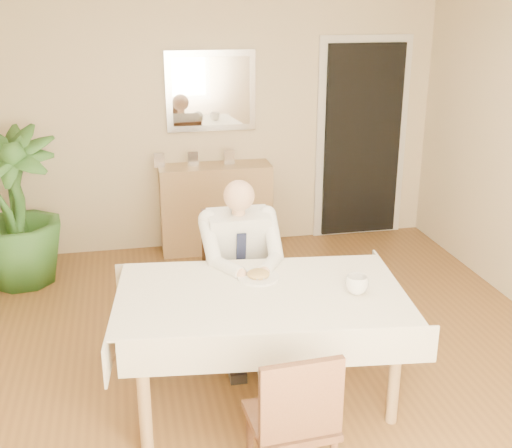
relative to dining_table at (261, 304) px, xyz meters
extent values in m
plane|color=brown|center=(0.10, 0.28, -0.67)|extent=(5.00, 5.00, 0.00)
cube|color=#CBB992|center=(0.10, 2.78, 0.63)|extent=(4.50, 0.02, 2.60)
cube|color=beige|center=(0.10, -2.20, 0.78)|extent=(1.34, 0.02, 1.44)
cube|color=white|center=(0.10, -2.18, 0.78)|extent=(1.18, 0.02, 1.28)
cube|color=beige|center=(1.65, 2.76, 0.33)|extent=(0.96, 0.03, 2.10)
cube|color=black|center=(1.65, 2.73, 0.33)|extent=(0.80, 0.05, 1.95)
cube|color=silver|center=(0.11, 2.76, 0.88)|extent=(0.86, 0.03, 0.76)
cube|color=white|center=(0.11, 2.74, 0.88)|extent=(0.74, 0.02, 0.64)
cube|color=#987851|center=(0.00, 0.00, 0.05)|extent=(1.69, 1.07, 0.04)
cube|color=#F2E7CC|center=(0.00, 0.00, 0.08)|extent=(1.80, 1.19, 0.01)
cube|color=#F2E7CC|center=(0.00, -0.50, -0.03)|extent=(1.69, 0.21, 0.22)
cube|color=#F2E7CC|center=(0.00, 0.50, -0.03)|extent=(1.69, 0.21, 0.22)
cube|color=#F2E7CC|center=(-0.85, 0.00, -0.03)|extent=(0.13, 1.00, 0.22)
cube|color=#F2E7CC|center=(0.85, 0.00, -0.03)|extent=(0.13, 1.00, 0.22)
cylinder|color=#987851|center=(-0.72, -0.37, -0.32)|extent=(0.07, 0.07, 0.70)
cylinder|color=#987851|center=(0.72, -0.37, -0.32)|extent=(0.07, 0.07, 0.70)
cylinder|color=#987851|center=(-0.72, 0.37, -0.32)|extent=(0.07, 0.07, 0.70)
cylinder|color=#987851|center=(0.72, 0.37, -0.32)|extent=(0.07, 0.07, 0.70)
cube|color=#3D2517|center=(0.00, 0.80, -0.21)|extent=(0.50, 0.50, 0.04)
cube|color=#3D2517|center=(0.00, 1.00, 0.05)|extent=(0.45, 0.10, 0.45)
cylinder|color=#3D2517|center=(-0.19, 0.61, -0.45)|extent=(0.04, 0.04, 0.44)
cylinder|color=#3D2517|center=(0.19, 0.61, -0.45)|extent=(0.04, 0.04, 0.44)
cylinder|color=#3D2517|center=(-0.19, 0.99, -0.45)|extent=(0.04, 0.04, 0.44)
cylinder|color=#3D2517|center=(0.19, 0.99, -0.45)|extent=(0.04, 0.04, 0.44)
cube|color=#3D2517|center=(-0.01, -0.77, -0.26)|extent=(0.43, 0.43, 0.04)
cube|color=#3D2517|center=(-0.01, -0.96, -0.02)|extent=(0.40, 0.06, 0.40)
cylinder|color=#3D2517|center=(-0.19, -0.60, -0.47)|extent=(0.04, 0.04, 0.39)
cylinder|color=#3D2517|center=(0.16, -0.60, -0.47)|extent=(0.04, 0.04, 0.39)
cube|color=silver|center=(0.00, 0.76, 0.08)|extent=(0.42, 0.31, 0.55)
cube|color=black|center=(0.00, 0.64, 0.05)|extent=(0.07, 0.08, 0.36)
cylinder|color=tan|center=(0.00, 0.71, 0.37)|extent=(0.09, 0.09, 0.08)
sphere|color=tan|center=(0.00, 0.69, 0.47)|extent=(0.21, 0.21, 0.21)
cube|color=black|center=(-0.10, 0.56, -0.15)|extent=(0.13, 0.42, 0.13)
cube|color=black|center=(0.10, 0.56, -0.15)|extent=(0.13, 0.42, 0.13)
cube|color=black|center=(-0.10, 0.38, -0.44)|extent=(0.11, 0.12, 0.45)
cube|color=black|center=(0.10, 0.38, -0.44)|extent=(0.11, 0.12, 0.45)
cube|color=black|center=(-0.10, 0.32, -0.63)|extent=(0.11, 0.26, 0.07)
cube|color=black|center=(0.10, 0.32, -0.63)|extent=(0.11, 0.26, 0.07)
cylinder|color=white|center=(0.03, 0.19, 0.09)|extent=(0.26, 0.26, 0.02)
ellipsoid|color=olive|center=(0.03, 0.19, 0.11)|extent=(0.14, 0.14, 0.06)
cylinder|color=silver|center=(0.07, 0.13, 0.11)|extent=(0.01, 0.13, 0.01)
cylinder|color=silver|center=(-0.01, 0.13, 0.11)|extent=(0.01, 0.13, 0.01)
imported|color=white|center=(0.55, -0.13, 0.14)|extent=(0.14, 0.14, 0.11)
cube|color=#987851|center=(0.11, 2.60, -0.24)|extent=(1.09, 0.38, 0.86)
cube|color=silver|center=(-0.42, 2.64, 0.27)|extent=(0.10, 0.02, 0.14)
cube|color=silver|center=(-0.10, 2.62, 0.27)|extent=(0.10, 0.02, 0.14)
cube|color=silver|center=(0.25, 2.62, 0.27)|extent=(0.10, 0.02, 0.14)
imported|color=#264F1D|center=(-1.69, 2.18, 0.02)|extent=(0.88, 0.88, 1.37)
camera|label=1|loc=(-0.73, -3.36, 1.73)|focal=45.00mm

